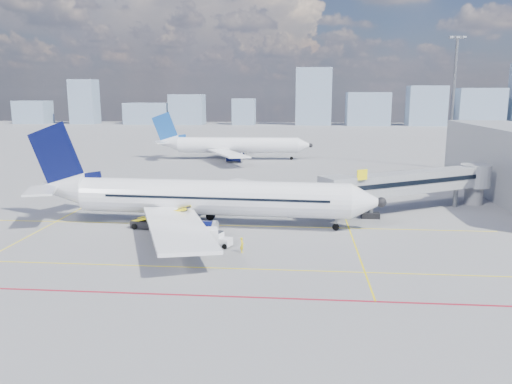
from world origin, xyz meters
TOP-DOWN VIEW (x-y plane):
  - ground at (0.00, 0.00)m, footprint 420.00×420.00m
  - apron_markings at (-0.58, -3.91)m, footprint 90.00×35.12m
  - jet_bridge at (23.51, 16.91)m, footprint 23.55×15.78m
  - floodlight_mast_ne at (38.00, 55.00)m, footprint 3.20×0.61m
  - distant_skyline at (22.39, 190.00)m, footprint 250.21×14.19m
  - main_aircraft at (-2.93, 7.82)m, footprint 40.81×35.54m
  - second_aircraft at (-6.99, 64.64)m, footprint 36.12×31.46m
  - baggage_tug at (0.66, 0.15)m, footprint 2.42×1.96m
  - cargo_dolly at (-1.10, -1.12)m, footprint 4.07×2.57m
  - belt_loader at (-7.57, 5.90)m, footprint 7.01×2.79m
  - ramp_worker at (3.08, -1.60)m, footprint 0.36×0.55m

SIDE VIEW (x-z plane):
  - ground at x=0.00m, z-range 0.00..0.00m
  - apron_markings at x=-0.58m, z-range 0.00..0.01m
  - baggage_tug at x=0.66m, z-range -0.03..1.45m
  - belt_loader at x=-7.57m, z-range -0.68..2.13m
  - ramp_worker at x=3.08m, z-range 0.00..1.50m
  - cargo_dolly at x=-1.10m, z-range 0.10..2.17m
  - main_aircraft at x=-2.93m, z-range -2.73..9.17m
  - second_aircraft at x=-6.99m, z-range -2.12..8.57m
  - jet_bridge at x=23.51m, z-range 0.59..6.89m
  - distant_skyline at x=22.39m, z-range -4.62..23.49m
  - floodlight_mast_ne at x=38.00m, z-range 0.86..26.31m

